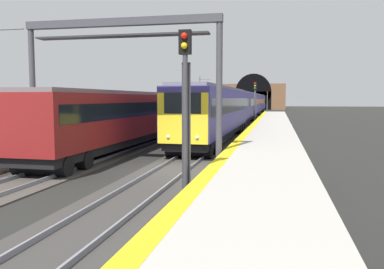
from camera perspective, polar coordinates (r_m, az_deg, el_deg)
The scene contains 13 objects.
ground_plane at distance 18.33m, azimuth -2.70°, elevation -5.28°, with size 320.00×320.00×0.00m, color black.
platform_right at distance 17.66m, azimuth 10.16°, elevation -4.13°, with size 112.00×3.59×0.98m, color #ADA89E.
platform_right_edge_strip at distance 17.71m, azimuth 5.18°, elevation -2.43°, with size 112.00×0.50×0.01m, color yellow.
track_main_line at distance 18.32m, azimuth -2.70°, elevation -5.16°, with size 160.00×3.19×0.21m.
track_adjacent_line at distance 20.20m, azimuth -16.80°, elevation -4.41°, with size 160.00×2.93×0.21m.
train_main_approaching at distance 61.53m, azimuth 7.78°, elevation 4.21°, with size 83.09×3.10×4.17m.
train_adjacent_platform at distance 43.62m, azimuth -0.76°, elevation 3.64°, with size 57.25×2.96×4.66m.
railway_signal_near at distance 12.63m, azimuth -0.95°, elevation 4.47°, with size 0.39×0.38×5.43m.
railway_signal_mid at distance 51.73m, azimuth 8.94°, elevation 5.03°, with size 0.39×0.38×5.42m.
railway_signal_far at distance 113.45m, azimuth 10.66°, elevation 4.95°, with size 0.39×0.38×5.33m.
overhead_signal_gantry at distance 19.13m, azimuth -10.12°, elevation 11.18°, with size 0.70×9.48×6.98m.
tunnel_portal at distance 121.76m, azimuth 8.73°, elevation 5.36°, with size 2.16×18.77×10.66m.
catenary_mast_far at distance 83.81m, azimuth 1.14°, elevation 5.65°, with size 0.22×2.40×7.87m.
Camera 1 is at (-17.43, -4.60, 3.31)m, focal length 37.49 mm.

